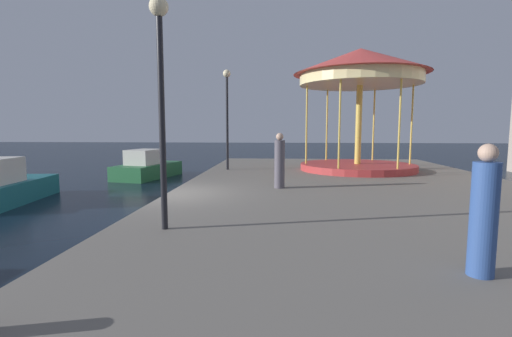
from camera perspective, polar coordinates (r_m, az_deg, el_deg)
ground_plane at (r=11.61m, az=-13.63°, el=-7.66°), size 120.00×120.00×0.00m
quay_dock at (r=11.30m, az=17.26°, el=-6.07°), size 12.12×25.95×0.80m
motorboat_teal at (r=16.35m, az=-35.10°, el=-2.36°), size 2.48×4.70×1.71m
motorboat_green at (r=21.33m, az=-16.68°, el=0.18°), size 2.90×4.61×1.60m
carousel at (r=17.88m, az=15.96°, el=13.24°), size 6.12×6.12×5.60m
lamp_post_mid_promenade at (r=7.28m, az=-14.70°, el=14.15°), size 0.36×0.36×4.38m
lamp_post_far_end at (r=17.45m, az=-4.56°, el=10.24°), size 0.36×0.36×4.69m
person_far_corner at (r=5.70m, az=32.08°, el=-6.17°), size 0.34×0.34×1.77m
person_mid_promenade at (r=12.00m, az=3.71°, el=0.96°), size 0.34×0.34×1.82m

